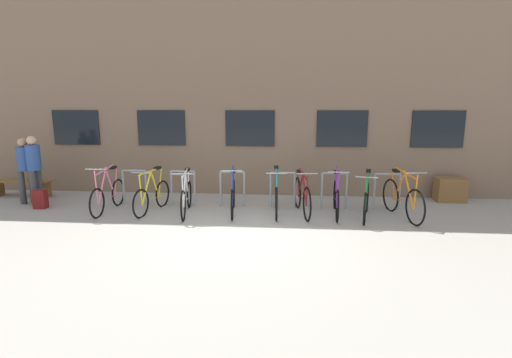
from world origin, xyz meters
TOP-DOWN VIEW (x-y plane):
  - ground_plane at (0.00, 0.00)m, footprint 42.00×42.00m
  - storefront_building at (-0.00, 6.74)m, footprint 28.00×7.12m
  - bike_rack at (0.30, 1.90)m, footprint 6.62×0.05m
  - bicycle_blue at (-0.21, 1.38)m, footprint 0.44×1.74m
  - bicycle_teal at (0.76, 1.45)m, footprint 0.44×1.81m
  - bicycle_yellow at (-2.05, 1.31)m, footprint 0.44×1.61m
  - bicycle_purple at (2.09, 1.42)m, footprint 0.44×1.76m
  - bicycle_maroon at (1.34, 1.43)m, footprint 0.46×1.81m
  - bicycle_orange at (3.47, 1.31)m, footprint 0.51×1.82m
  - bicycle_white at (-1.24, 1.23)m, footprint 0.44×1.75m
  - bicycle_pink at (-3.08, 1.27)m, footprint 0.44×1.72m
  - bicycle_green at (2.71, 1.25)m, footprint 0.55×1.65m
  - wooden_bench at (-6.04, 2.45)m, footprint 1.67×0.40m
  - person_by_bench at (-5.11, 1.73)m, footprint 0.32×0.36m
  - person_browsing at (-5.39, 1.79)m, footprint 0.32×0.32m
  - backpack at (-4.78, 1.35)m, footprint 0.30×0.22m
  - planter_box at (5.10, 2.85)m, footprint 0.70×0.44m

SIDE VIEW (x-z plane):
  - ground_plane at x=0.00m, z-range 0.00..0.00m
  - backpack at x=-4.78m, z-range 0.00..0.44m
  - planter_box at x=5.10m, z-range 0.00..0.60m
  - wooden_bench at x=-6.04m, z-range 0.11..0.56m
  - bicycle_yellow at x=-2.05m, z-range -0.14..0.87m
  - bicycle_white at x=-1.24m, z-range -0.13..0.88m
  - bicycle_green at x=2.71m, z-range -0.13..0.88m
  - bicycle_pink at x=-3.08m, z-range -0.16..0.92m
  - bicycle_blue at x=-0.21m, z-range -0.16..0.91m
  - bicycle_purple at x=2.09m, z-range -0.15..0.91m
  - bicycle_teal at x=0.76m, z-range -0.12..0.91m
  - bicycle_maroon at x=1.34m, z-range -0.12..0.91m
  - bicycle_orange at x=3.47m, z-range -0.14..0.95m
  - bike_rack at x=0.30m, z-range 0.09..0.96m
  - person_browsing at x=-5.39m, z-range 0.12..1.74m
  - person_by_bench at x=-5.11m, z-range 0.13..1.80m
  - storefront_building at x=0.00m, z-range 0.00..6.51m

